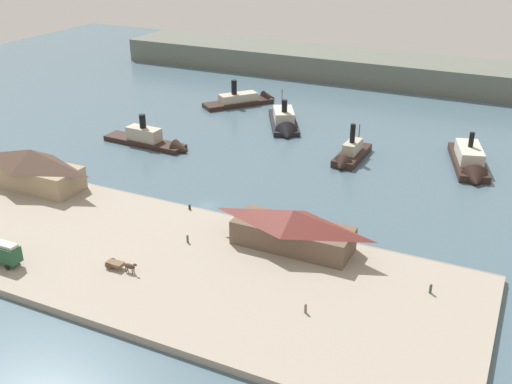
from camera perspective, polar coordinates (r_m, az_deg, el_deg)
name	(u,v)px	position (r m, az deg, el deg)	size (l,w,h in m)	color
ground_plane	(208,206)	(117.94, -4.60, -1.31)	(320.00, 320.00, 0.00)	#476070
quay_promenade	(142,256)	(101.62, -10.80, -5.97)	(110.00, 36.00, 1.20)	#9E9384
seawall_edge	(198,211)	(114.95, -5.50, -1.81)	(110.00, 0.80, 1.00)	gray
ferry_shed_central_terminal	(33,168)	(129.52, -20.44, 2.17)	(20.67, 8.50, 8.05)	#998466
ferry_shed_customs_shed	(293,228)	(99.81, 3.52, -3.47)	(20.38, 7.82, 6.76)	brown
horse_cart	(120,265)	(96.98, -12.75, -6.74)	(5.68, 1.57, 1.87)	brown
pedestrian_near_cart	(306,308)	(85.77, 4.73, -10.96)	(0.38, 0.38, 1.55)	#6B5B4C
pedestrian_near_east_shed	(188,239)	(102.82, -6.52, -4.43)	(0.37, 0.37, 1.51)	#3D4C42
pedestrian_by_tram	(431,289)	(93.02, 16.26, -8.80)	(0.41, 0.41, 1.65)	#3D4C42
mooring_post_center_east	(235,217)	(109.68, -1.97, -2.42)	(0.44, 0.44, 0.90)	black
mooring_post_west	(190,207)	(114.02, -6.32, -1.44)	(0.44, 0.44, 0.90)	black
ferry_approaching_west	(153,141)	(149.28, -9.72, 4.79)	(24.21, 6.11, 9.38)	black
ferry_near_quay	(285,123)	(160.22, 2.73, 6.52)	(16.12, 22.73, 10.57)	black
ferry_departing_north	(470,163)	(141.66, 19.67, 2.59)	(12.08, 23.52, 9.99)	black
ferry_approaching_east	(350,155)	(139.89, 8.88, 3.45)	(5.48, 16.23, 10.12)	black
ferry_moored_west	(247,100)	(181.39, -0.87, 8.75)	(18.63, 21.30, 9.72)	black
far_headland	(366,67)	(213.60, 10.43, 11.61)	(180.00, 24.00, 8.00)	#60665B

